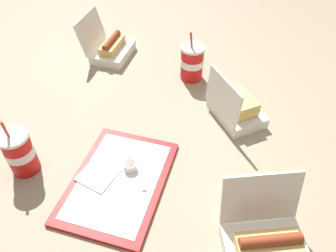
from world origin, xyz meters
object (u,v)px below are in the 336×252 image
at_px(clamshell_hotdog_center, 110,48).
at_px(plastic_fork, 144,175).
at_px(ketchup_cup, 130,165).
at_px(clamshell_sandwich_left, 236,108).
at_px(clamshell_hotdog_corner, 266,243).
at_px(soda_cup_corner, 20,152).
at_px(soda_cup_left, 192,62).
at_px(food_tray, 119,181).

bearing_deg(clamshell_hotdog_center, plastic_fork, 24.96).
bearing_deg(ketchup_cup, clamshell_sandwich_left, 134.55).
bearing_deg(clamshell_hotdog_corner, soda_cup_corner, -101.66).
xyz_separation_m(plastic_fork, clamshell_hotdog_center, (-0.62, -0.29, 0.03)).
relative_size(soda_cup_corner, soda_cup_left, 1.00).
relative_size(plastic_fork, clamshell_hotdog_corner, 0.46).
height_order(ketchup_cup, clamshell_sandwich_left, clamshell_sandwich_left).
height_order(food_tray, plastic_fork, plastic_fork).
xyz_separation_m(food_tray, soda_cup_corner, (-0.00, -0.29, 0.07)).
height_order(clamshell_sandwich_left, clamshell_hotdog_center, clamshell_hotdog_center).
xyz_separation_m(clamshell_hotdog_corner, clamshell_sandwich_left, (-0.48, -0.08, 0.00)).
distance_m(ketchup_cup, soda_cup_corner, 0.32).
bearing_deg(plastic_fork, clamshell_sandwich_left, 126.51).
height_order(food_tray, clamshell_hotdog_center, clamshell_hotdog_center).
bearing_deg(ketchup_cup, plastic_fork, 67.53).
distance_m(food_tray, clamshell_sandwich_left, 0.47).
distance_m(food_tray, clamshell_hotdog_center, 0.69).
xyz_separation_m(ketchup_cup, clamshell_hotdog_center, (-0.61, -0.25, 0.01)).
bearing_deg(soda_cup_left, plastic_fork, -8.24).
distance_m(clamshell_hotdog_center, soda_cup_left, 0.38).
distance_m(ketchup_cup, clamshell_sandwich_left, 0.42).
xyz_separation_m(clamshell_sandwich_left, soda_cup_corner, (0.34, -0.61, 0.03)).
height_order(ketchup_cup, soda_cup_corner, soda_cup_corner).
relative_size(ketchup_cup, clamshell_hotdog_corner, 0.17).
xyz_separation_m(ketchup_cup, clamshell_hotdog_corner, (0.19, 0.38, 0.01)).
bearing_deg(clamshell_hotdog_corner, clamshell_sandwich_left, -170.31).
bearing_deg(food_tray, clamshell_hotdog_center, -161.19).
relative_size(clamshell_sandwich_left, clamshell_hotdog_center, 1.13).
relative_size(clamshell_hotdog_center, soda_cup_corner, 1.04).
distance_m(food_tray, soda_cup_corner, 0.30).
height_order(clamshell_sandwich_left, soda_cup_left, soda_cup_left).
bearing_deg(clamshell_sandwich_left, clamshell_hotdog_corner, 9.69).
relative_size(ketchup_cup, plastic_fork, 0.36).
xyz_separation_m(food_tray, plastic_fork, (-0.03, 0.07, 0.01)).
relative_size(food_tray, clamshell_sandwich_left, 1.68).
bearing_deg(soda_cup_left, ketchup_cup, -13.47).
bearing_deg(clamshell_sandwich_left, food_tray, -43.37).
height_order(clamshell_hotdog_corner, clamshell_sandwich_left, clamshell_hotdog_corner).
xyz_separation_m(clamshell_hotdog_center, soda_cup_corner, (0.65, -0.07, 0.03)).
bearing_deg(ketchup_cup, clamshell_hotdog_center, -157.95).
relative_size(clamshell_hotdog_corner, soda_cup_corner, 1.18).
bearing_deg(clamshell_hotdog_center, food_tray, 18.81).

